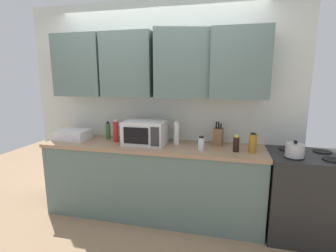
% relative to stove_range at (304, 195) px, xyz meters
% --- Properties ---
extents(ground_plane, '(8.00, 8.00, 0.00)m').
position_rel_stove_range_xyz_m(ground_plane, '(-1.69, -0.68, -0.45)').
color(ground_plane, '#937556').
extents(wall_back_with_cabinets, '(3.47, 0.49, 2.60)m').
position_rel_stove_range_xyz_m(wall_back_with_cabinets, '(-1.69, 0.25, 1.13)').
color(wall_back_with_cabinets, silver).
rests_on(wall_back_with_cabinets, ground_plane).
extents(counter_run, '(2.60, 0.63, 0.90)m').
position_rel_stove_range_xyz_m(counter_run, '(-1.69, 0.02, -0.00)').
color(counter_run, slate).
rests_on(counter_run, ground_plane).
extents(stove_range, '(0.76, 0.64, 0.91)m').
position_rel_stove_range_xyz_m(stove_range, '(0.00, 0.00, 0.00)').
color(stove_range, black).
rests_on(stove_range, ground_plane).
extents(kettle, '(0.17, 0.17, 0.17)m').
position_rel_stove_range_xyz_m(kettle, '(-0.17, -0.14, 0.53)').
color(kettle, '#B2B2B7').
rests_on(kettle, stove_range).
extents(microwave, '(0.48, 0.37, 0.28)m').
position_rel_stove_range_xyz_m(microwave, '(-1.77, 0.01, 0.59)').
color(microwave, silver).
rests_on(microwave, counter_run).
extents(dish_rack, '(0.38, 0.30, 0.12)m').
position_rel_stove_range_xyz_m(dish_rack, '(-2.73, 0.02, 0.51)').
color(dish_rack, silver).
rests_on(dish_rack, counter_run).
extents(knife_block, '(0.12, 0.13, 0.28)m').
position_rel_stove_range_xyz_m(knife_block, '(-0.92, 0.17, 0.55)').
color(knife_block, brown).
rests_on(knife_block, counter_run).
extents(bottle_clear_tall, '(0.07, 0.07, 0.15)m').
position_rel_stove_range_xyz_m(bottle_clear_tall, '(-1.09, -0.09, 0.52)').
color(bottle_clear_tall, silver).
rests_on(bottle_clear_tall, counter_run).
extents(bottle_soy_dark, '(0.06, 0.06, 0.18)m').
position_rel_stove_range_xyz_m(bottle_soy_dark, '(-0.72, -0.06, 0.53)').
color(bottle_soy_dark, black).
rests_on(bottle_soy_dark, counter_run).
extents(bottle_green_oil, '(0.06, 0.06, 0.23)m').
position_rel_stove_range_xyz_m(bottle_green_oil, '(-2.31, 0.13, 0.55)').
color(bottle_green_oil, '#386B2D').
rests_on(bottle_green_oil, counter_run).
extents(bottle_white_jar, '(0.06, 0.06, 0.28)m').
position_rel_stove_range_xyz_m(bottle_white_jar, '(-1.40, 0.09, 0.58)').
color(bottle_white_jar, white).
rests_on(bottle_white_jar, counter_run).
extents(bottle_amber_vinegar, '(0.08, 0.08, 0.21)m').
position_rel_stove_range_xyz_m(bottle_amber_vinegar, '(-0.56, -0.05, 0.55)').
color(bottle_amber_vinegar, '#AD701E').
rests_on(bottle_amber_vinegar, counter_run).
extents(bottle_red_sauce, '(0.06, 0.06, 0.27)m').
position_rel_stove_range_xyz_m(bottle_red_sauce, '(-2.15, 0.03, 0.58)').
color(bottle_red_sauce, red).
rests_on(bottle_red_sauce, counter_run).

